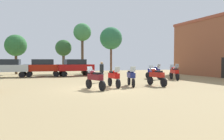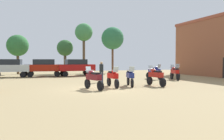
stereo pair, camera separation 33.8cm
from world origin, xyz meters
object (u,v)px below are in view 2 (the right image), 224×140
motorcycle_4 (154,72)px  motorcycle_9 (93,78)px  person_1 (101,70)px  car_4 (44,66)px  car_2 (76,66)px  tree_2 (18,46)px  tree_1 (113,39)px  tree_6 (84,33)px  motorcycle_5 (113,77)px  motorcycle_7 (156,76)px  car_1 (10,67)px  motorcycle_2 (175,71)px  motorcycle_3 (130,76)px  motorcycle_10 (175,72)px  tree_5 (65,48)px

motorcycle_4 → motorcycle_9: size_ratio=1.04×
motorcycle_9 → person_1: (1.83, 4.51, 0.32)m
motorcycle_9 → car_4: (-2.53, 13.33, 0.45)m
car_2 → person_1: (0.68, -8.57, -0.14)m
tree_2 → person_1: bearing=-63.1°
tree_1 → tree_6: 4.69m
motorcycle_9 → tree_2: 20.38m
tree_2 → tree_1: bearing=-0.1°
motorcycle_5 → tree_1: 20.05m
motorcycle_9 → car_2: car_2 is taller
motorcycle_7 → tree_1: size_ratio=0.32×
motorcycle_4 → car_1: 15.76m
motorcycle_7 → car_4: bearing=114.0°
tree_1 → motorcycle_4: bearing=-90.9°
car_2 → motorcycle_2: bearing=-134.3°
person_1 → tree_2: bearing=111.4°
motorcycle_3 → tree_1: (4.94, 18.33, 4.55)m
motorcycle_2 → motorcycle_5: bearing=41.0°
motorcycle_7 → motorcycle_10: size_ratio=1.03×
motorcycle_7 → car_2: bearing=100.3°
tree_1 → tree_6: tree_6 is taller
motorcycle_10 → car_1: car_1 is taller
motorcycle_5 → motorcycle_10: motorcycle_10 is taller
motorcycle_2 → motorcycle_10: motorcycle_2 is taller
tree_1 → motorcycle_2: bearing=-80.5°
motorcycle_7 → person_1: (-2.97, 3.92, 0.30)m
motorcycle_4 → car_1: (-13.84, 7.52, 0.43)m
motorcycle_5 → car_2: 12.28m
motorcycle_4 → car_1: bearing=-43.5°
tree_1 → tree_6: size_ratio=0.97×
person_1 → motorcycle_3: bearing=-78.0°
motorcycle_9 → tree_5: bearing=71.3°
person_1 → motorcycle_4: bearing=7.8°
motorcycle_3 → car_2: (-1.80, 12.11, 0.45)m
motorcycle_3 → motorcycle_4: motorcycle_4 is taller
motorcycle_9 → tree_6: bearing=63.2°
motorcycle_2 → tree_6: (-6.86, 12.76, 5.10)m
tree_1 → tree_2: tree_1 is taller
tree_5 → tree_2: bearing=-179.7°
car_4 → tree_1: size_ratio=0.63×
car_2 → car_1: bearing=81.2°
motorcycle_10 → person_1: (-7.28, -0.03, 0.31)m
motorcycle_4 → motorcycle_2: bearing=167.0°
motorcycle_3 → tree_2: bearing=-51.6°
motorcycle_10 → car_4: car_4 is taller
tree_5 → car_1: bearing=-138.9°
car_4 → motorcycle_2: bearing=-117.0°
motorcycle_2 → motorcycle_7: bearing=55.2°
motorcycle_3 → tree_6: (0.32, 17.78, 5.13)m
car_2 → tree_2: (-6.84, 6.23, 2.69)m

